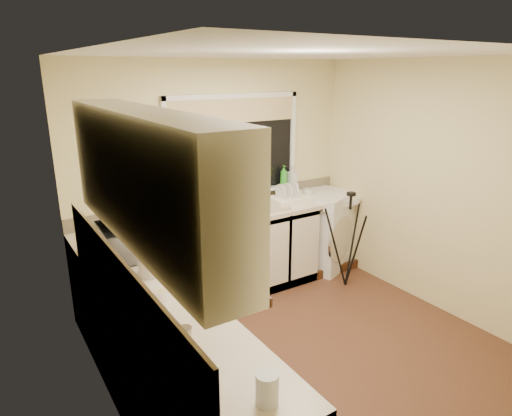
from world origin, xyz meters
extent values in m
plane|color=brown|center=(0.00, 0.00, 0.00)|extent=(3.20, 3.20, 0.00)
plane|color=white|center=(0.00, 0.00, 2.45)|extent=(3.20, 3.20, 0.00)
plane|color=beige|center=(0.00, 1.50, 1.23)|extent=(3.20, 0.00, 3.20)
plane|color=beige|center=(0.00, -1.50, 1.23)|extent=(3.20, 0.00, 3.20)
plane|color=beige|center=(-1.60, 0.00, 1.23)|extent=(0.00, 3.00, 3.00)
plane|color=beige|center=(1.60, 0.00, 1.23)|extent=(0.00, 3.00, 3.00)
cube|color=silver|center=(-0.33, 1.20, 0.43)|extent=(2.55, 0.60, 0.86)
cube|color=silver|center=(-1.30, -0.30, 0.43)|extent=(0.54, 2.40, 0.86)
cube|color=beige|center=(0.00, 1.20, 0.88)|extent=(3.20, 0.60, 0.04)
cube|color=beige|center=(-1.30, -0.30, 0.88)|extent=(0.60, 2.40, 0.04)
cube|color=silver|center=(-1.44, -0.45, 1.80)|extent=(0.28, 1.90, 0.70)
cube|color=beige|center=(-1.59, -0.30, 1.12)|extent=(0.02, 2.40, 0.45)
cube|color=beige|center=(0.00, 1.49, 0.97)|extent=(3.20, 0.02, 0.14)
cube|color=black|center=(0.20, 1.49, 1.55)|extent=(1.50, 0.02, 1.00)
cube|color=tan|center=(0.20, 1.46, 1.92)|extent=(1.50, 0.02, 0.25)
cube|color=white|center=(0.20, 1.43, 1.04)|extent=(1.60, 0.14, 0.03)
cube|color=tan|center=(0.20, 1.20, 0.91)|extent=(0.82, 0.46, 0.03)
cylinder|color=silver|center=(0.20, 1.38, 1.02)|extent=(0.03, 0.03, 0.24)
cube|color=white|center=(1.27, 1.23, 0.47)|extent=(0.84, 0.83, 0.94)
cube|color=gray|center=(-0.68, 1.14, 0.91)|extent=(0.37, 0.32, 0.02)
cube|color=#538BE3|center=(-0.73, 1.27, 1.02)|extent=(0.32, 0.16, 0.22)
cylinder|color=silver|center=(-1.22, 0.25, 1.01)|extent=(0.17, 0.17, 0.23)
cube|color=white|center=(0.74, 1.20, 0.93)|extent=(0.44, 0.34, 0.07)
cylinder|color=silver|center=(-1.24, -1.30, 0.98)|extent=(0.11, 0.11, 0.15)
cylinder|color=white|center=(-1.32, -0.22, 0.95)|extent=(0.08, 0.08, 0.11)
imported|color=silver|center=(-1.29, 0.69, 1.03)|extent=(0.34, 0.49, 0.26)
imported|color=#999999|center=(-0.30, 1.42, 1.16)|extent=(0.13, 0.11, 0.21)
imported|color=#999999|center=(-0.09, 1.40, 1.17)|extent=(0.17, 0.16, 0.25)
imported|color=#999999|center=(0.24, 1.42, 1.18)|extent=(0.20, 0.20, 0.27)
imported|color=#999999|center=(0.52, 1.40, 1.17)|extent=(0.25, 0.23, 0.25)
imported|color=green|center=(0.82, 1.42, 1.16)|extent=(0.10, 0.10, 0.23)
imported|color=#999999|center=(0.94, 1.41, 1.15)|extent=(0.10, 0.10, 0.20)
imported|color=beige|center=(1.06, 1.25, 0.95)|extent=(0.16, 0.16, 0.10)
imported|color=beige|center=(-1.35, -0.65, 0.94)|extent=(0.11, 0.11, 0.08)
camera|label=1|loc=(-2.18, -2.67, 2.34)|focal=31.35mm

